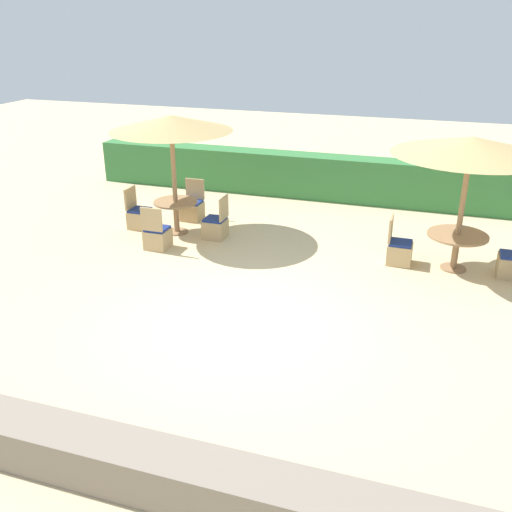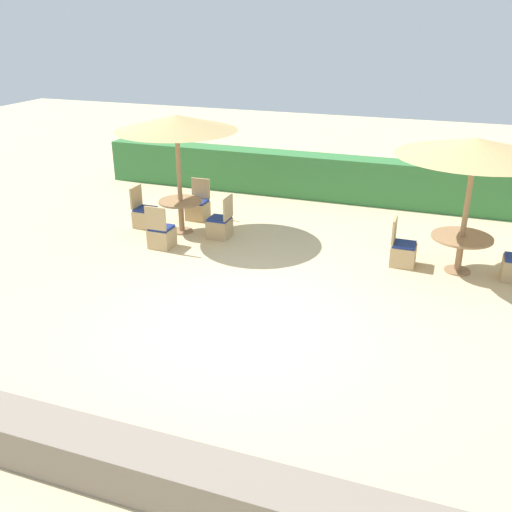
# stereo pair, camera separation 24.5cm
# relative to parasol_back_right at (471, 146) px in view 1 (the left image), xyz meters

# --- Properties ---
(ground_plane) EXTENTS (40.00, 40.00, 0.00)m
(ground_plane) POSITION_rel_parasol_back_right_xyz_m (-3.10, -3.19, -2.34)
(ground_plane) COLOR #D1BA8C
(hedge_row) EXTENTS (13.00, 0.70, 1.12)m
(hedge_row) POSITION_rel_parasol_back_right_xyz_m (-3.10, 3.67, -1.78)
(hedge_row) COLOR #387A3D
(hedge_row) RESTS_ON ground_plane
(stone_border) EXTENTS (10.00, 0.56, 0.52)m
(stone_border) POSITION_rel_parasol_back_right_xyz_m (-3.10, -6.69, -2.08)
(stone_border) COLOR gray
(stone_border) RESTS_ON ground_plane
(parasol_back_right) EXTENTS (2.75, 2.75, 2.51)m
(parasol_back_right) POSITION_rel_parasol_back_right_xyz_m (0.00, 0.00, 0.00)
(parasol_back_right) COLOR #93704C
(parasol_back_right) RESTS_ON ground_plane
(round_table_back_right) EXTENTS (1.11, 1.11, 0.70)m
(round_table_back_right) POSITION_rel_parasol_back_right_xyz_m (-0.00, -0.00, -1.78)
(round_table_back_right) COLOR #93704C
(round_table_back_right) RESTS_ON ground_plane
(patio_chair_back_right_west) EXTENTS (0.46, 0.46, 0.93)m
(patio_chair_back_right_west) POSITION_rel_parasol_back_right_xyz_m (-1.03, -0.05, -2.08)
(patio_chair_back_right_west) COLOR tan
(patio_chair_back_right_west) RESTS_ON ground_plane
(patio_chair_back_right_east) EXTENTS (0.46, 0.46, 0.93)m
(patio_chair_back_right_east) POSITION_rel_parasol_back_right_xyz_m (1.00, -0.04, -2.08)
(patio_chair_back_right_east) COLOR tan
(patio_chair_back_right_east) RESTS_ON ground_plane
(parasol_back_left) EXTENTS (2.56, 2.56, 2.56)m
(parasol_back_left) POSITION_rel_parasol_back_right_xyz_m (-5.83, 0.15, 0.04)
(parasol_back_left) COLOR #93704C
(parasol_back_left) RESTS_ON ground_plane
(round_table_back_left) EXTENTS (0.95, 0.95, 0.72)m
(round_table_back_left) POSITION_rel_parasol_back_right_xyz_m (-5.83, 0.15, -1.80)
(round_table_back_left) COLOR #93704C
(round_table_back_left) RESTS_ON ground_plane
(patio_chair_back_left_north) EXTENTS (0.46, 0.46, 0.93)m
(patio_chair_back_left_north) POSITION_rel_parasol_back_right_xyz_m (-5.86, 1.05, -2.08)
(patio_chair_back_left_north) COLOR tan
(patio_chair_back_left_north) RESTS_ON ground_plane
(patio_chair_back_left_east) EXTENTS (0.46, 0.46, 0.93)m
(patio_chair_back_left_east) POSITION_rel_parasol_back_right_xyz_m (-4.89, 0.11, -2.08)
(patio_chair_back_left_east) COLOR tan
(patio_chair_back_left_east) RESTS_ON ground_plane
(patio_chair_back_left_west) EXTENTS (0.46, 0.46, 0.93)m
(patio_chair_back_left_west) POSITION_rel_parasol_back_right_xyz_m (-6.76, 0.15, -2.08)
(patio_chair_back_left_west) COLOR tan
(patio_chair_back_left_west) RESTS_ON ground_plane
(patio_chair_back_left_south) EXTENTS (0.46, 0.46, 0.93)m
(patio_chair_back_left_south) POSITION_rel_parasol_back_right_xyz_m (-5.81, -0.82, -2.08)
(patio_chair_back_left_south) COLOR tan
(patio_chair_back_left_south) RESTS_ON ground_plane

